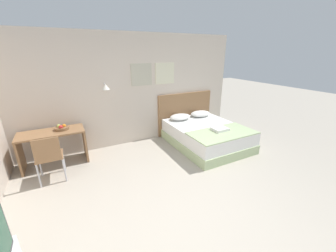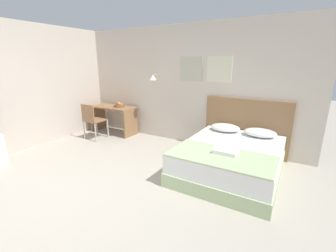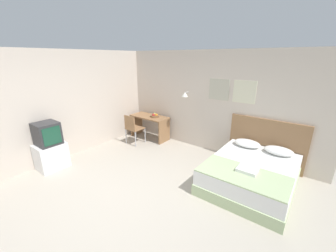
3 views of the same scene
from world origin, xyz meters
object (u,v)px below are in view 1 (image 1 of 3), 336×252
Objects in this scene: throw_blanket at (223,133)px; fruit_bowl at (61,128)px; headboard at (185,113)px; pillow_left at (180,117)px; desk_chair at (49,155)px; folded_towel_near_foot at (220,129)px; bed at (206,135)px; pillow_right at (200,114)px; desk at (53,142)px.

fruit_bowl is at bearing 157.48° from throw_blanket.
headboard is 2.89× the size of pillow_left.
throw_blanket is 1.71× the size of desk_chair.
throw_blanket is (0.33, -1.29, -0.06)m from pillow_left.
folded_towel_near_foot is at bearing 76.90° from throw_blanket.
throw_blanket is at bearing -103.10° from folded_towel_near_foot.
headboard is at bearing 4.92° from fruit_bowl.
throw_blanket reaches higher than bed.
throw_blanket is 3.46m from desk_chair.
pillow_left is 1.33m from throw_blanket.
throw_blanket is at bearing -104.30° from pillow_right.
desk_chair is (-0.06, -0.66, 0.02)m from desk.
pillow_right is 1.33m from throw_blanket.
desk_chair is (-3.40, 0.04, 0.27)m from bed.
desk is 0.67m from desk_chair.
desk is at bearing -179.67° from pillow_right.
pillow_right is at bearing 10.37° from desk_chair.
pillow_left is 3.01m from desk.
pillow_right is (0.33, 0.72, 0.33)m from bed.
fruit_bowl reaches higher than throw_blanket.
fruit_bowl reaches higher than desk.
bed is 1.06m from headboard.
bed is 2.22× the size of desk_chair.
desk reaches higher than pillow_left.
fruit_bowl is at bearing 179.75° from pillow_left.
pillow_left is 2.10× the size of fruit_bowl.
fruit_bowl reaches higher than folded_towel_near_foot.
bed is 3.38× the size of pillow_left.
pillow_right is at bearing -0.21° from fruit_bowl.
bed is at bearing -13.19° from fruit_bowl.
desk_chair reaches higher than pillow_left.
fruit_bowl is (-3.14, -0.27, 0.19)m from headboard.
throw_blanket is at bearing -22.52° from fruit_bowl.
desk is 0.32m from fruit_bowl.
desk_chair reaches higher than throw_blanket.
pillow_left is at bearing -0.25° from fruit_bowl.
desk_chair is at bearing 172.19° from folded_towel_near_foot.
fruit_bowl is at bearing 159.83° from folded_towel_near_foot.
bed is 3.38× the size of pillow_right.
pillow_right is 1.69× the size of folded_towel_near_foot.
pillow_right is (0.66, 0.00, 0.00)m from pillow_left.
pillow_left is at bearing 114.43° from bed.
folded_towel_near_foot is 0.39× the size of desk_chair.
headboard is 4.89× the size of folded_towel_near_foot.
desk_chair reaches higher than desk.
headboard is at bearing 15.85° from desk_chair.
headboard is 3.16m from fruit_bowl.
desk is (-3.01, -0.02, -0.08)m from pillow_left.
desk is at bearing -174.80° from headboard.
desk_chair is 3.21× the size of fruit_bowl.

